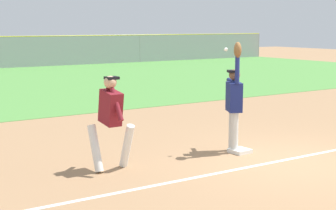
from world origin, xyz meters
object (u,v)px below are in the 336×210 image
first_base (240,151)px  parked_car_tan (113,50)px  parked_car_red (39,52)px  baseball (226,49)px  runner (111,116)px  fielder (234,98)px

first_base → parked_car_tan: parked_car_tan is taller
parked_car_red → first_base: bearing=-107.7°
baseball → runner: bearing=178.0°
first_base → baseball: 2.11m
runner → parked_car_red: bearing=71.6°
runner → baseball: baseball is taller
fielder → runner: (-2.74, 0.18, -0.12)m
runner → first_base: bearing=-7.9°
runner → baseball: (2.57, -0.09, 1.13)m
first_base → parked_car_red: size_ratio=0.08×
fielder → runner: bearing=23.3°
first_base → fielder: (-0.06, 0.14, 1.08)m
runner → baseball: 2.81m
fielder → parked_car_red: fielder is taller
parked_car_red → baseball: bearing=-108.2°
parked_car_tan → runner: bearing=-116.7°
first_base → fielder: size_ratio=0.17×
fielder → baseball: bearing=-0.0°
baseball → first_base: bearing=-45.2°
first_base → parked_car_tan: 30.74m
parked_car_tan → baseball: bearing=-112.3°
fielder → parked_car_red: bearing=-74.7°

